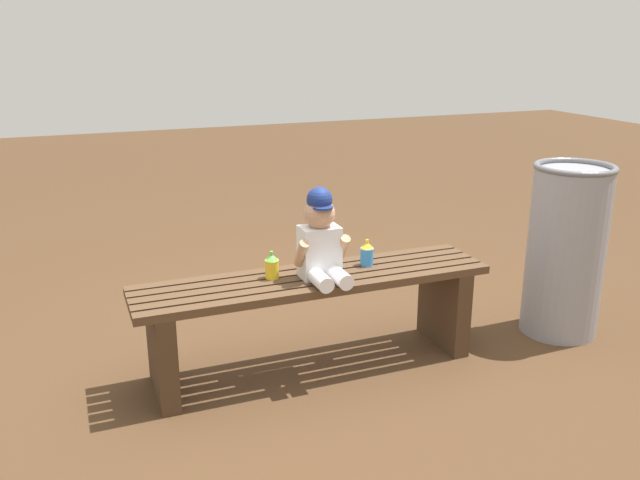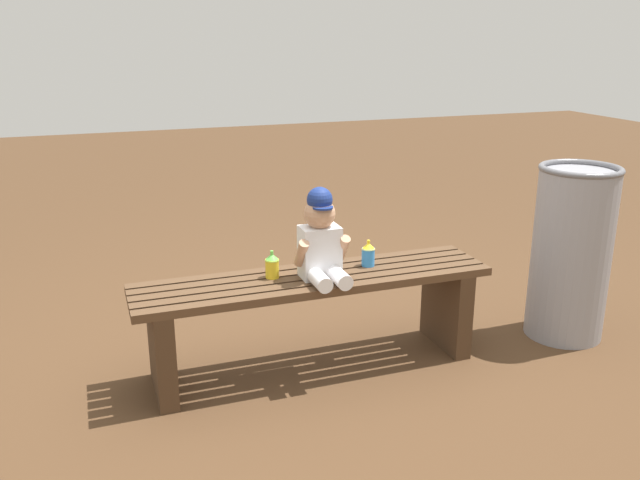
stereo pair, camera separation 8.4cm
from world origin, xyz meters
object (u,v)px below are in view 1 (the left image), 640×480
object	(u,v)px
child_figure	(321,240)
sippy_cup_right	(367,253)
park_bench	(314,307)
trash_bin	(566,250)
sippy_cup_left	(272,266)

from	to	relation	value
child_figure	sippy_cup_right	size ratio (longest dim) A/B	3.26
park_bench	child_figure	world-z (taller)	child_figure
child_figure	trash_bin	xyz separation A→B (m)	(1.29, -0.06, -0.19)
child_figure	sippy_cup_left	world-z (taller)	child_figure
park_bench	trash_bin	size ratio (longest dim) A/B	1.83
park_bench	sippy_cup_right	xyz separation A→B (m)	(0.28, 0.04, 0.21)
park_bench	sippy_cup_left	world-z (taller)	sippy_cup_left
park_bench	sippy_cup_left	xyz separation A→B (m)	(-0.18, 0.04, 0.21)
park_bench	sippy_cup_right	distance (m)	0.35
child_figure	sippy_cup_right	bearing A→B (deg)	16.59
park_bench	child_figure	bearing A→B (deg)	-60.32
child_figure	trash_bin	distance (m)	1.31
trash_bin	child_figure	bearing A→B (deg)	177.36
child_figure	sippy_cup_right	distance (m)	0.29
park_bench	child_figure	xyz separation A→B (m)	(0.02, -0.04, 0.32)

